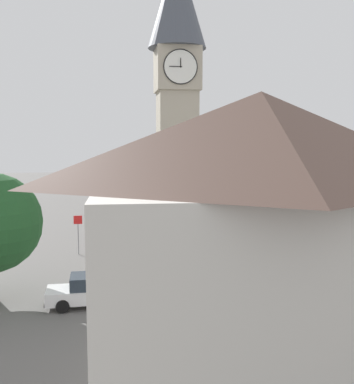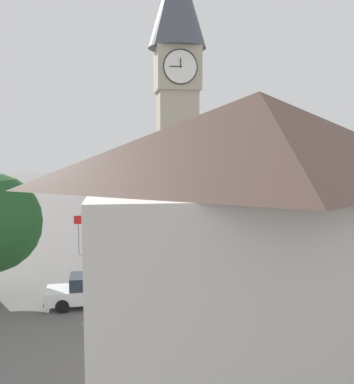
% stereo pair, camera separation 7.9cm
% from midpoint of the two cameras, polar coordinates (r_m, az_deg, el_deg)
% --- Properties ---
extents(ground_plane, '(200.00, 200.00, 0.00)m').
position_cam_midpoint_polar(ground_plane, '(28.87, 0.08, -9.82)').
color(ground_plane, '#605E5B').
extents(clock_tower, '(3.46, 3.46, 19.47)m').
position_cam_midpoint_polar(clock_tower, '(27.97, 0.08, 13.19)').
color(clock_tower, gray).
rests_on(clock_tower, ground).
extents(car_blue_kerb, '(4.38, 2.46, 1.53)m').
position_cam_midpoint_polar(car_blue_kerb, '(32.94, 19.11, -6.79)').
color(car_blue_kerb, gold).
rests_on(car_blue_kerb, ground).
extents(car_silver_kerb, '(3.41, 4.44, 1.53)m').
position_cam_midpoint_polar(car_silver_kerb, '(37.24, 0.77, -4.97)').
color(car_silver_kerb, black).
rests_on(car_silver_kerb, ground).
extents(car_red_corner, '(4.17, 1.90, 1.53)m').
position_cam_midpoint_polar(car_red_corner, '(23.22, -10.76, -11.97)').
color(car_red_corner, white).
rests_on(car_red_corner, ground).
extents(pedestrian, '(0.31, 0.54, 1.69)m').
position_cam_midpoint_polar(pedestrian, '(29.19, 9.30, -7.67)').
color(pedestrian, black).
rests_on(pedestrian, ground).
extents(building_shop_left, '(8.61, 5.70, 9.17)m').
position_cam_midpoint_polar(building_shop_left, '(11.73, 10.04, -10.13)').
color(building_shop_left, beige).
rests_on(building_shop_left, ground).
extents(road_sign, '(0.60, 0.07, 2.80)m').
position_cam_midpoint_polar(road_sign, '(33.33, -12.17, -4.43)').
color(road_sign, gray).
rests_on(road_sign, ground).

